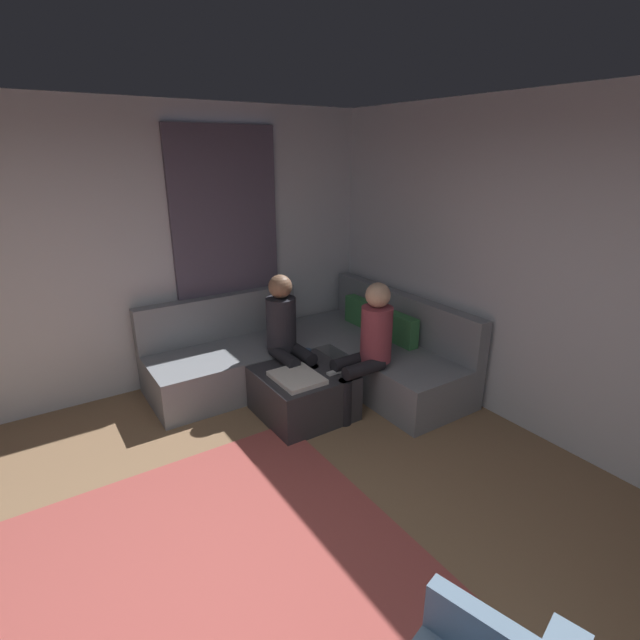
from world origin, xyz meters
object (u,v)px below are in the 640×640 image
Objects in this scene: person_on_couch_back at (367,344)px; sectional_couch at (316,355)px; ottoman at (303,393)px; person_on_couch_side at (287,334)px; coffee_mug at (307,354)px; game_remote at (335,372)px.

sectional_couch is at bearing 4.18° from person_on_couch_back.
ottoman is 0.57m from person_on_couch_side.
coffee_mug is 0.63× the size of game_remote.
game_remote is 0.61m from person_on_couch_side.
game_remote is at bearing 108.35° from person_on_couch_side.
game_remote is at bearing 50.71° from ottoman.
coffee_mug is at bearing -45.13° from sectional_couch.
person_on_couch_back is (0.47, 0.34, 0.19)m from coffee_mug.
sectional_couch reaches higher than ottoman.
ottoman is 5.07× the size of game_remote.
ottoman is at bearing -39.29° from coffee_mug.
sectional_couch is 0.44m from coffee_mug.
coffee_mug is 0.08× the size of person_on_couch_side.
ottoman is 8.00× the size of coffee_mug.
person_on_couch_back is at bearing 35.76° from coffee_mug.
game_remote reaches higher than ottoman.
sectional_couch is 0.74m from game_remote.
sectional_couch is 0.84m from person_on_couch_back.
game_remote is at bearing 5.71° from coffee_mug.
game_remote is (0.68, -0.24, 0.15)m from sectional_couch.
person_on_couch_side is at bearing -70.66° from sectional_couch.
game_remote is at bearing 76.76° from person_on_couch_back.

